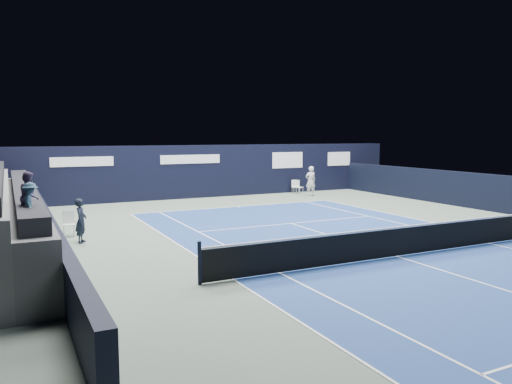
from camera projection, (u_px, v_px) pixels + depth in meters
ground at (356, 244)px, 17.03m from camera, size 48.00×48.00×0.00m
court_surface at (397, 257)px, 15.25m from camera, size 10.97×23.77×0.01m
enclosure_wall_right at (475, 191)px, 25.14m from camera, size 0.30×22.00×1.80m
folding_chair_back_a at (298, 185)px, 31.76m from camera, size 0.46×0.48×0.83m
folding_chair_back_b at (295, 186)px, 31.77m from camera, size 0.42×0.41×0.85m
line_judge_chair at (69, 222)px, 18.33m from camera, size 0.43×0.42×0.93m
line_judge at (81, 221)px, 17.17m from camera, size 0.54×0.65×1.54m
court_markings at (397, 256)px, 15.25m from camera, size 11.03×23.83×0.00m
tennis_net at (398, 240)px, 15.19m from camera, size 12.90×0.10×1.10m
back_sponsor_wall at (205, 171)px, 29.74m from camera, size 26.00×0.63×3.10m
side_barrier_left at (47, 231)px, 16.28m from camera, size 0.33×22.00×1.20m
tennis_player at (311, 181)px, 30.40m from camera, size 0.68×0.85×1.80m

